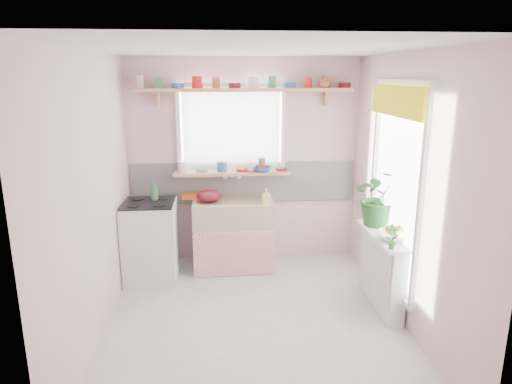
{
  "coord_description": "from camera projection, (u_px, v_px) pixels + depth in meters",
  "views": [
    {
      "loc": [
        -0.33,
        -3.91,
        2.3
      ],
      "look_at": [
        0.06,
        0.55,
        1.14
      ],
      "focal_mm": 32.0,
      "sensor_mm": 36.0,
      "label": 1
    }
  ],
  "objects": [
    {
      "name": "herb_pot",
      "position": [
        392.0,
        237.0,
        4.06
      ],
      "size": [
        0.13,
        0.1,
        0.23
      ],
      "primitive_type": "imported",
      "rotation": [
        0.0,
        0.0,
        -0.13
      ],
      "color": "#30712D",
      "rests_on": "radiator_ledge"
    },
    {
      "name": "colander",
      "position": [
        209.0,
        196.0,
        5.33
      ],
      "size": [
        0.38,
        0.38,
        0.13
      ],
      "primitive_type": "ellipsoid",
      "rotation": [
        0.0,
        0.0,
        -0.43
      ],
      "color": "#510D15",
      "rests_on": "sink_unit"
    },
    {
      "name": "windowsill",
      "position": [
        232.0,
        173.0,
        5.5
      ],
      "size": [
        1.4,
        0.22,
        0.04
      ],
      "primitive_type": "cube",
      "color": "tan",
      "rests_on": "room"
    },
    {
      "name": "room",
      "position": [
        309.0,
        163.0,
        4.91
      ],
      "size": [
        3.2,
        3.2,
        3.2
      ],
      "color": "silver",
      "rests_on": "ground"
    },
    {
      "name": "fruit_bowl",
      "position": [
        395.0,
        236.0,
        4.3
      ],
      "size": [
        0.37,
        0.37,
        0.08
      ],
      "primitive_type": "imported",
      "rotation": [
        0.0,
        0.0,
        -0.23
      ],
      "color": "white",
      "rests_on": "radiator_ledge"
    },
    {
      "name": "cooker_bottle",
      "position": [
        154.0,
        190.0,
        5.14
      ],
      "size": [
        0.09,
        0.09,
        0.22
      ],
      "primitive_type": "imported",
      "rotation": [
        0.0,
        0.0,
        0.12
      ],
      "color": "#3A743F",
      "rests_on": "cooker"
    },
    {
      "name": "sill_crockery",
      "position": [
        228.0,
        167.0,
        5.48
      ],
      "size": [
        1.35,
        0.11,
        0.12
      ],
      "color": "silver",
      "rests_on": "windowsill"
    },
    {
      "name": "shelf_crockery",
      "position": [
        240.0,
        83.0,
        5.24
      ],
      "size": [
        2.47,
        0.11,
        0.12
      ],
      "color": "silver",
      "rests_on": "pine_shelf"
    },
    {
      "name": "sink_unit",
      "position": [
        233.0,
        233.0,
        5.5
      ],
      "size": [
        0.95,
        0.65,
        1.11
      ],
      "color": "white",
      "rests_on": "ground"
    },
    {
      "name": "dish_tray",
      "position": [
        202.0,
        195.0,
        5.56
      ],
      "size": [
        0.46,
        0.37,
        0.04
      ],
      "primitive_type": "cube",
      "rotation": [
        0.0,
        0.0,
        -0.13
      ],
      "color": "orange",
      "rests_on": "sink_unit"
    },
    {
      "name": "sill_cup",
      "position": [
        251.0,
        168.0,
        5.46
      ],
      "size": [
        0.15,
        0.15,
        0.09
      ],
      "primitive_type": "imported",
      "rotation": [
        0.0,
        0.0,
        -0.37
      ],
      "color": "silver",
      "rests_on": "windowsill"
    },
    {
      "name": "radiator_ledge",
      "position": [
        382.0,
        269.0,
        4.57
      ],
      "size": [
        0.22,
        0.95,
        0.78
      ],
      "color": "white",
      "rests_on": "ground"
    },
    {
      "name": "cooker",
      "position": [
        151.0,
        241.0,
        5.18
      ],
      "size": [
        0.58,
        0.58,
        0.93
      ],
      "color": "white",
      "rests_on": "ground"
    },
    {
      "name": "soap_bottle_sink",
      "position": [
        266.0,
        196.0,
        5.22
      ],
      "size": [
        0.08,
        0.08,
        0.18
      ],
      "primitive_type": "imported",
      "rotation": [
        0.0,
        0.0,
        -0.0
      ],
      "color": "#F1E56B",
      "rests_on": "sink_unit"
    },
    {
      "name": "shelf_vase",
      "position": [
        325.0,
        82.0,
        5.26
      ],
      "size": [
        0.15,
        0.15,
        0.14
      ],
      "primitive_type": "imported",
      "rotation": [
        0.0,
        0.0,
        -0.15
      ],
      "color": "#96542E",
      "rests_on": "pine_shelf"
    },
    {
      "name": "fruit",
      "position": [
        396.0,
        230.0,
        4.3
      ],
      "size": [
        0.2,
        0.14,
        0.1
      ],
      "color": "#DC5912",
      "rests_on": "fruit_bowl"
    },
    {
      "name": "pine_shelf",
      "position": [
        244.0,
        90.0,
        5.26
      ],
      "size": [
        2.52,
        0.24,
        0.04
      ],
      "primitive_type": "cube",
      "color": "tan",
      "rests_on": "room"
    },
    {
      "name": "jade_plant",
      "position": [
        380.0,
        197.0,
        4.68
      ],
      "size": [
        0.57,
        0.5,
        0.6
      ],
      "primitive_type": "imported",
      "rotation": [
        0.0,
        0.0,
        -0.07
      ],
      "color": "#245A24",
      "rests_on": "radiator_ledge"
    },
    {
      "name": "sill_bowl",
      "position": [
        262.0,
        169.0,
        5.46
      ],
      "size": [
        0.28,
        0.28,
        0.07
      ],
      "primitive_type": "imported",
      "rotation": [
        0.0,
        0.0,
        -0.39
      ],
      "color": "#304D9D",
      "rests_on": "windowsill"
    }
  ]
}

